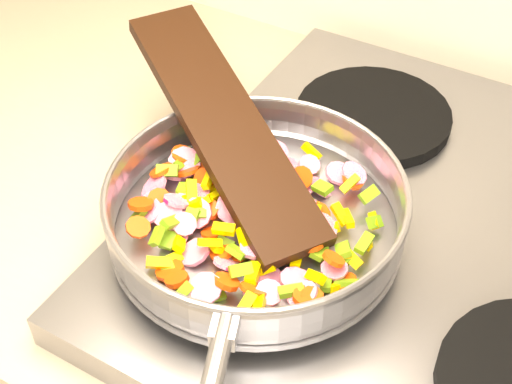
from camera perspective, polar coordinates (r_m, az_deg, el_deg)
The scene contains 6 objects.
cooktop at distance 0.78m, azimuth 14.49°, elevation -4.23°, with size 0.60×0.60×0.04m, color #939399.
grate_fl at distance 0.70m, azimuth 0.35°, elevation -5.94°, with size 0.19×0.19×0.02m, color black.
grate_bl at distance 0.89m, azimuth 9.36°, elevation 6.09°, with size 0.19×0.19×0.02m, color black.
saute_pan at distance 0.70m, azimuth -0.03°, elevation -1.29°, with size 0.34×0.49×0.06m.
vegetable_heap at distance 0.71m, azimuth -0.67°, elevation -1.76°, with size 0.26×0.26×0.05m.
wooden_spatula at distance 0.75m, azimuth -2.64°, elevation 5.49°, with size 0.34×0.08×0.02m, color black.
Camera 1 is at (-0.62, 1.13, 1.48)m, focal length 50.00 mm.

